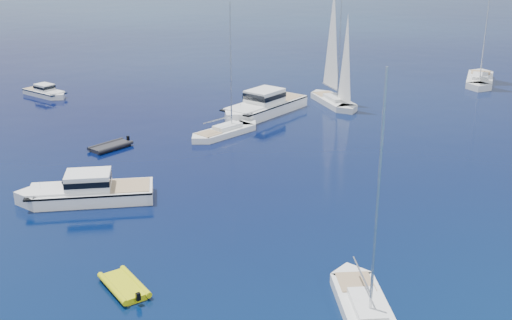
% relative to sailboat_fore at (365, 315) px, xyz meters
% --- Properties ---
extents(motor_cruiser_centre, '(11.75, 6.02, 2.96)m').
position_rel_sailboat_fore_xyz_m(motor_cruiser_centre, '(-11.77, 21.65, 0.00)').
color(motor_cruiser_centre, white).
rests_on(motor_cruiser_centre, ground).
extents(motor_cruiser_distant, '(13.79, 10.33, 3.55)m').
position_rel_sailboat_fore_xyz_m(motor_cruiser_distant, '(10.69, 39.89, 0.00)').
color(motor_cruiser_distant, white).
rests_on(motor_cruiser_distant, ground).
extents(motor_cruiser_horizon, '(5.81, 7.63, 1.97)m').
position_rel_sailboat_fore_xyz_m(motor_cruiser_horizon, '(-11.84, 58.12, 0.00)').
color(motor_cruiser_horizon, white).
rests_on(motor_cruiser_horizon, ground).
extents(sailboat_fore, '(5.36, 10.06, 14.33)m').
position_rel_sailboat_fore_xyz_m(sailboat_fore, '(0.00, 0.00, 0.00)').
color(sailboat_fore, white).
rests_on(sailboat_fore, ground).
extents(sailboat_centre, '(9.64, 6.14, 13.91)m').
position_rel_sailboat_fore_xyz_m(sailboat_centre, '(3.90, 33.82, 0.00)').
color(sailboat_centre, white).
rests_on(sailboat_centre, ground).
extents(sailboat_sails_r, '(3.44, 10.83, 15.70)m').
position_rel_sailboat_fore_xyz_m(sailboat_sails_r, '(20.27, 40.63, 0.00)').
color(sailboat_sails_r, silver).
rests_on(sailboat_sails_r, ground).
extents(sailboat_sails_far, '(11.13, 11.76, 18.90)m').
position_rel_sailboat_fore_xyz_m(sailboat_sails_far, '(44.91, 43.41, 0.00)').
color(sailboat_sails_far, silver).
rests_on(sailboat_sails_far, ground).
extents(tender_yellow, '(2.96, 4.36, 0.95)m').
position_rel_sailboat_fore_xyz_m(tender_yellow, '(-11.61, 7.53, 0.00)').
color(tender_yellow, '#C3CA0B').
rests_on(tender_yellow, ground).
extents(tender_grey_far, '(4.90, 4.04, 0.95)m').
position_rel_sailboat_fore_xyz_m(tender_grey_far, '(-7.85, 33.79, 0.00)').
color(tender_grey_far, black).
rests_on(tender_grey_far, ground).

